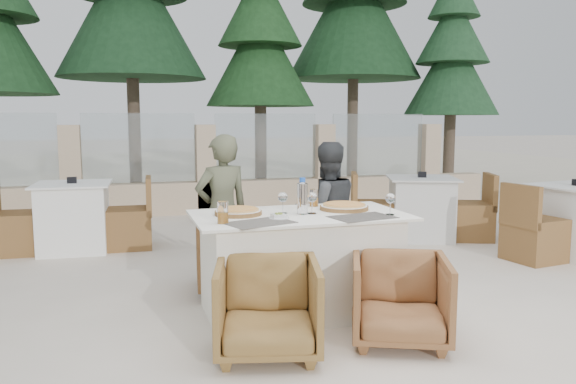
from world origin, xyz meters
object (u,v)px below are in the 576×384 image
object	(u,v)px
olive_dish	(279,216)
wine_glass_corner	(390,203)
armchair_near_left	(268,308)
diner_right	(326,214)
armchair_near_right	(400,299)
diner_left	(222,212)
dining_table	(299,264)
pizza_left	(238,212)
bg_table_a	(74,217)
wine_glass_centre	(283,202)
bg_table_c	(575,220)
pizza_right	(344,207)
beer_glass_left	(223,212)
water_bottle	(302,196)
wine_glass_near	(312,202)
beer_glass_right	(314,198)
armchair_far_left	(237,254)
armchair_far_right	(315,251)

from	to	relation	value
olive_dish	wine_glass_corner	bearing A→B (deg)	-5.98
armchair_near_left	diner_right	distance (m)	1.64
armchair_near_right	diner_left	size ratio (longest dim) A/B	0.48
dining_table	armchair_near_left	distance (m)	0.81
dining_table	armchair_near_left	xyz separation A→B (m)	(-0.43, -0.68, -0.08)
wine_glass_corner	armchair_near_left	bearing A→B (deg)	-157.53
pizza_left	bg_table_a	xyz separation A→B (m)	(-1.36, 2.60, -0.41)
wine_glass_centre	bg_table_a	distance (m)	3.18
olive_dish	pizza_left	bearing A→B (deg)	134.88
wine_glass_corner	bg_table_a	xyz separation A→B (m)	(-2.44, 2.94, -0.48)
wine_glass_centre	armchair_near_right	size ratio (longest dim) A/B	0.29
dining_table	bg_table_c	bearing A→B (deg)	14.54
pizza_right	bg_table_a	xyz separation A→B (m)	(-2.21, 2.60, -0.41)
dining_table	beer_glass_left	xyz separation A→B (m)	(-0.62, -0.22, 0.46)
bg_table_c	olive_dish	bearing A→B (deg)	-172.42
diner_left	dining_table	bearing A→B (deg)	105.12
beer_glass_left	pizza_right	bearing A→B (deg)	17.01
water_bottle	beer_glass_left	bearing A→B (deg)	-162.04
armchair_near_left	bg_table_a	world-z (taller)	bg_table_a
wine_glass_near	wine_glass_corner	world-z (taller)	same
beer_glass_right	bg_table_c	xyz separation A→B (m)	(3.22, 0.57, -0.46)
pizza_right	armchair_near_left	size ratio (longest dim) A/B	0.58
bg_table_a	bg_table_c	bearing A→B (deg)	-15.97
wine_glass_corner	bg_table_c	xyz separation A→B (m)	(2.82, 1.14, -0.48)
pizza_left	armchair_near_right	size ratio (longest dim) A/B	0.55
armchair_near_left	diner_left	world-z (taller)	diner_left
pizza_left	beer_glass_right	distance (m)	0.72
armchair_far_left	armchair_near_right	world-z (taller)	armchair_far_left
armchair_near_right	dining_table	bearing A→B (deg)	145.10
beer_glass_left	water_bottle	bearing A→B (deg)	17.96
wine_glass_corner	armchair_near_left	world-z (taller)	wine_glass_corner
pizza_left	diner_right	distance (m)	1.08
pizza_right	armchair_near_left	world-z (taller)	pizza_right
pizza_right	beer_glass_right	bearing A→B (deg)	126.61
dining_table	wine_glass_centre	size ratio (longest dim) A/B	8.70
wine_glass_near	armchair_near_right	xyz separation A→B (m)	(0.37, -0.72, -0.57)
wine_glass_near	beer_glass_left	distance (m)	0.74
diner_left	armchair_near_right	bearing A→B (deg)	106.40
dining_table	bg_table_c	xyz separation A→B (m)	(3.45, 0.89, 0.00)
armchair_far_right	diner_left	xyz separation A→B (m)	(-0.86, -0.01, 0.41)
olive_dish	armchair_far_right	world-z (taller)	olive_dish
wine_glass_corner	olive_dish	distance (m)	0.85
wine_glass_centre	armchair_far_right	xyz separation A→B (m)	(0.53, 0.76, -0.59)
water_bottle	diner_right	distance (m)	0.85
diner_right	wine_glass_near	bearing A→B (deg)	59.54
diner_left	bg_table_c	xyz separation A→B (m)	(3.90, 0.10, -0.29)
olive_dish	bg_table_c	size ratio (longest dim) A/B	0.07
wine_glass_near	armchair_far_right	distance (m)	1.07
armchair_far_left	wine_glass_near	bearing A→B (deg)	127.68
dining_table	wine_glass_near	bearing A→B (deg)	-12.19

